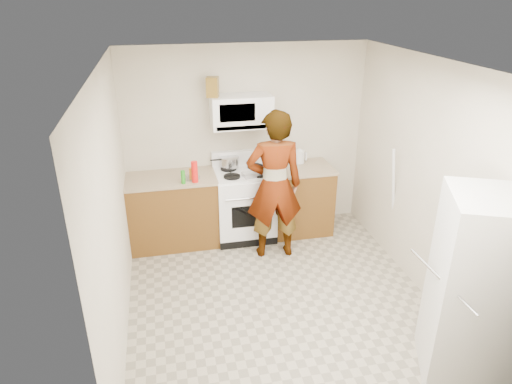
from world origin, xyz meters
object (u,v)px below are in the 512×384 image
object	(u,v)px
microwave	(241,111)
person	(274,186)
fridge	(479,291)
saucepan	(230,162)
kettle	(299,157)
gas_range	(244,203)

from	to	relation	value
microwave	person	xyz separation A→B (m)	(0.27, -0.66, -0.76)
fridge	saucepan	size ratio (longest dim) A/B	7.24
microwave	saucepan	world-z (taller)	microwave
microwave	person	size ratio (longest dim) A/B	0.41
microwave	person	distance (m)	1.05
kettle	microwave	bearing A→B (deg)	167.34
gas_range	saucepan	world-z (taller)	gas_range
fridge	gas_range	bearing A→B (deg)	140.46
person	microwave	bearing A→B (deg)	-63.70
fridge	saucepan	world-z (taller)	fridge
gas_range	kettle	size ratio (longest dim) A/B	6.68
person	saucepan	bearing A→B (deg)	-54.99
gas_range	person	bearing A→B (deg)	-63.12
person	fridge	bearing A→B (deg)	120.89
saucepan	fridge	bearing A→B (deg)	-62.13
person	saucepan	world-z (taller)	person
person	kettle	distance (m)	0.89
person	kettle	bearing A→B (deg)	-122.78
fridge	saucepan	distance (m)	3.37
fridge	person	bearing A→B (deg)	140.45
person	saucepan	size ratio (longest dim) A/B	7.98
microwave	gas_range	bearing A→B (deg)	-90.00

